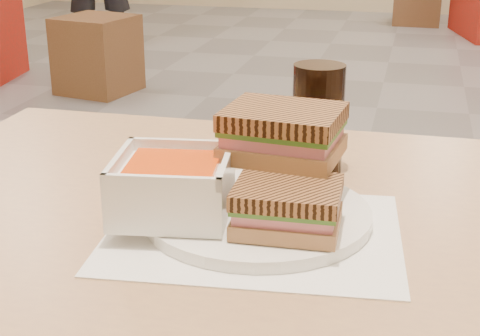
% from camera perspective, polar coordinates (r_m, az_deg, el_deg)
% --- Properties ---
extents(main_table, '(1.20, 0.71, 0.75)m').
position_cam_1_polar(main_table, '(0.90, 7.78, -10.73)').
color(main_table, '#A87C4E').
rests_on(main_table, ground).
extents(tray_liner, '(0.35, 0.28, 0.00)m').
position_cam_1_polar(tray_liner, '(0.80, 1.10, -5.16)').
color(tray_liner, white).
rests_on(tray_liner, main_table).
extents(plate, '(0.26, 0.26, 0.01)m').
position_cam_1_polar(plate, '(0.83, 1.44, -3.72)').
color(plate, white).
rests_on(plate, tray_liner).
extents(soup_bowl, '(0.14, 0.14, 0.07)m').
position_cam_1_polar(soup_bowl, '(0.80, -5.38, -1.60)').
color(soup_bowl, white).
rests_on(soup_bowl, plate).
extents(panini_lower, '(0.12, 0.10, 0.05)m').
position_cam_1_polar(panini_lower, '(0.77, 3.80, -3.09)').
color(panini_lower, '#A6754D').
rests_on(panini_lower, plate).
extents(panini_upper, '(0.14, 0.12, 0.06)m').
position_cam_1_polar(panini_upper, '(0.83, 3.46, 2.83)').
color(panini_upper, '#A6754D').
rests_on(panini_upper, panini_lower).
extents(cola_glass, '(0.07, 0.07, 0.15)m').
position_cam_1_polar(cola_glass, '(0.97, 6.23, 3.91)').
color(cola_glass, black).
rests_on(cola_glass, main_table).
extents(bg_chair_0r, '(0.48, 0.48, 0.46)m').
position_cam_1_polar(bg_chair_0r, '(4.44, -11.30, 8.86)').
color(bg_chair_0r, brown).
rests_on(bg_chair_0r, ground).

